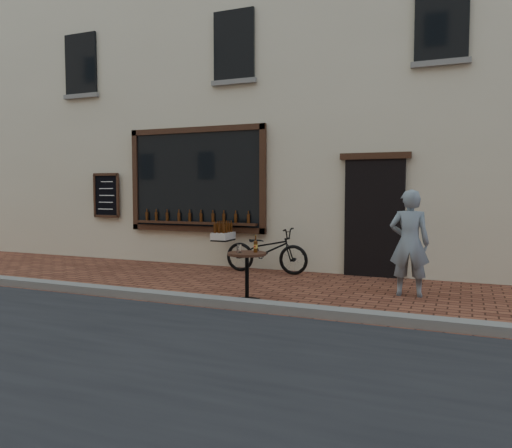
% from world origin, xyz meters
% --- Properties ---
extents(ground, '(90.00, 90.00, 0.00)m').
position_xyz_m(ground, '(0.00, 0.00, 0.00)').
color(ground, '#5B2C1D').
rests_on(ground, ground).
extents(kerb, '(90.00, 0.25, 0.12)m').
position_xyz_m(kerb, '(0.00, 0.20, 0.06)').
color(kerb, slate).
rests_on(kerb, ground).
extents(shop_building, '(28.00, 6.20, 10.00)m').
position_xyz_m(shop_building, '(0.00, 6.50, 5.00)').
color(shop_building, beige).
rests_on(shop_building, ground).
extents(cargo_bicycle, '(1.97, 0.62, 0.96)m').
position_xyz_m(cargo_bicycle, '(-0.15, 3.06, 0.46)').
color(cargo_bicycle, black).
rests_on(cargo_bicycle, ground).
extents(bistro_table, '(0.57, 0.57, 0.97)m').
position_xyz_m(bistro_table, '(0.56, 0.60, 0.52)').
color(bistro_table, black).
rests_on(bistro_table, ground).
extents(pedestrian, '(0.62, 0.43, 1.64)m').
position_xyz_m(pedestrian, '(2.69, 1.96, 0.82)').
color(pedestrian, gray).
rests_on(pedestrian, ground).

